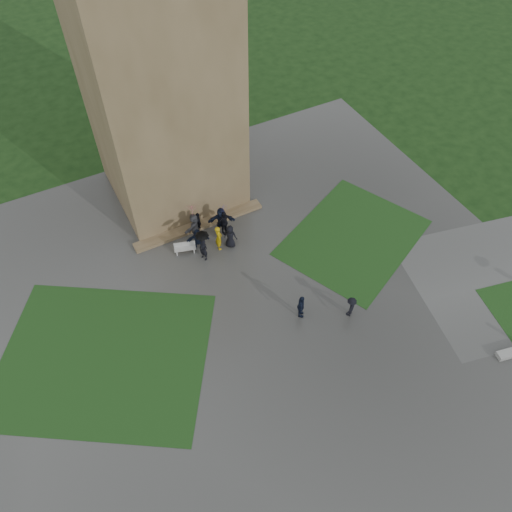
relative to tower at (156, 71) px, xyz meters
name	(u,v)px	position (x,y,z in m)	size (l,w,h in m)	color
ground	(277,351)	(0.00, -15.00, -9.00)	(120.00, 120.00, 0.00)	black
plaza	(260,323)	(0.00, -13.00, -8.99)	(34.00, 34.00, 0.02)	#353533
lawn_inset_left	(104,357)	(-8.50, -11.00, -8.97)	(11.00, 9.00, 0.01)	#153613
lawn_inset_right	(353,237)	(8.50, -10.00, -8.97)	(9.00, 7.00, 0.01)	#153613
tower	(156,71)	(0.00, 0.00, 0.00)	(8.00, 8.00, 18.00)	brown
tower_plinth	(199,225)	(0.00, -4.40, -8.87)	(9.00, 0.80, 0.22)	brown
bench	(185,248)	(-1.69, -6.06, -8.58)	(1.42, 0.80, 0.78)	#AEAEAA
visitor_cluster	(209,226)	(0.21, -5.67, -7.86)	(3.67, 3.25, 2.69)	black
pedestrian_mid	(301,307)	(2.29, -13.58, -8.12)	(1.01, 0.57, 1.72)	black
pedestrian_near	(351,307)	(4.84, -14.83, -8.25)	(0.94, 0.48, 1.45)	black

